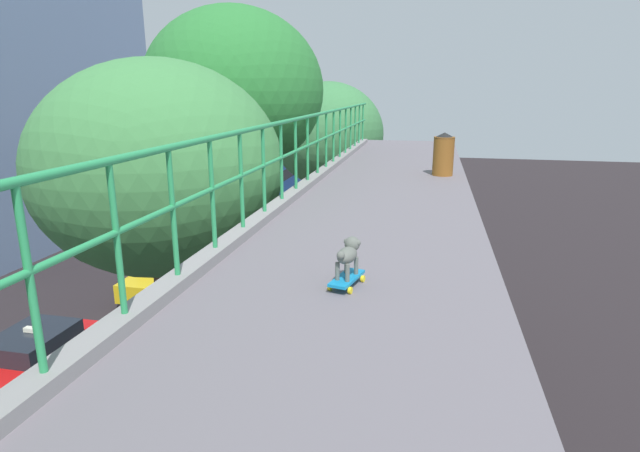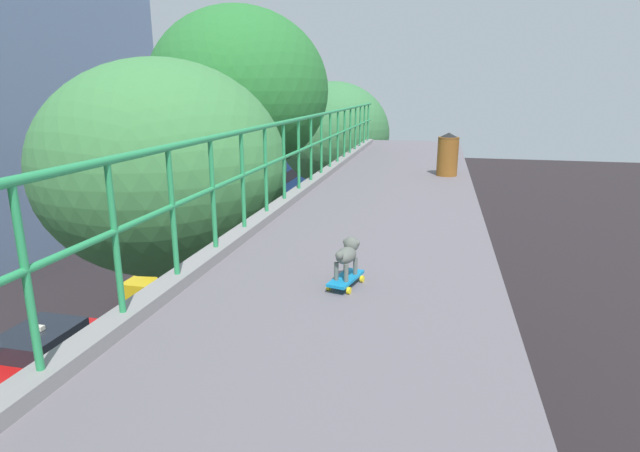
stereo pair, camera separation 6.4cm
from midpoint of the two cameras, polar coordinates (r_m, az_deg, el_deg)
car_red_taxi_fourth at (r=16.14m, az=-29.47°, el=-12.75°), size 1.91×4.22×1.57m
car_black_fifth at (r=16.14m, az=-12.99°, el=-10.97°), size 1.82×3.93×1.54m
car_yellow_cab_sixth at (r=21.21m, az=-16.60°, el=-4.86°), size 1.97×4.32×1.58m
car_grey_seventh at (r=22.97m, az=-4.84°, el=-2.74°), size 1.78×3.80×1.45m
city_bus at (r=35.84m, az=-4.93°, el=5.58°), size 2.67×10.86×3.24m
roadside_tree_mid at (r=8.97m, az=-17.57°, el=5.62°), size 4.10×4.10×8.19m
roadside_tree_far at (r=12.58m, az=-9.62°, el=13.90°), size 4.19×4.19×9.54m
roadside_tree_farthest at (r=21.12m, az=0.77°, el=10.01°), size 4.51×4.51×7.98m
toy_skateboard at (r=4.21m, az=2.55°, el=-5.88°), size 0.27×0.46×0.08m
small_dog at (r=4.17m, az=2.74°, el=-3.01°), size 0.20×0.36×0.31m
litter_bin at (r=9.79m, az=13.36°, el=7.83°), size 0.38×0.38×0.79m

